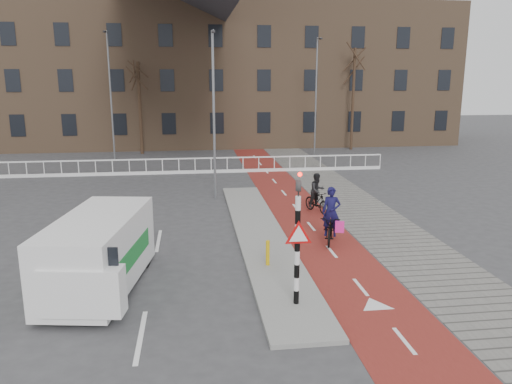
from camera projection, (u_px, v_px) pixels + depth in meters
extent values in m
plane|color=#38383A|center=(302.00, 277.00, 15.07)|extent=(120.00, 120.00, 0.00)
cube|color=maroon|center=(288.00, 197.00, 24.92)|extent=(2.50, 60.00, 0.01)
cube|color=slate|center=(342.00, 196.00, 25.27)|extent=(3.00, 60.00, 0.01)
cube|color=gray|center=(261.00, 235.00, 18.83)|extent=(1.80, 16.00, 0.12)
cylinder|color=black|center=(297.00, 251.00, 12.71)|extent=(0.14, 0.14, 2.88)
imported|color=black|center=(299.00, 180.00, 12.29)|extent=(0.13, 0.16, 0.80)
cylinder|color=#FF0C05|center=(300.00, 174.00, 12.12)|extent=(0.11, 0.02, 0.11)
cylinder|color=#E2B20C|center=(268.00, 253.00, 15.60)|extent=(0.12, 0.12, 0.80)
imported|color=black|center=(331.00, 228.00, 18.09)|extent=(1.28, 2.09, 1.04)
imported|color=#120F3C|center=(331.00, 212.00, 17.95)|extent=(0.76, 0.62, 1.80)
cube|color=#ED2196|center=(340.00, 227.00, 17.57)|extent=(0.36, 0.29, 0.38)
imported|color=black|center=(317.00, 202.00, 22.05)|extent=(1.09, 1.67, 0.98)
imported|color=black|center=(317.00, 190.00, 21.93)|extent=(0.92, 0.83, 1.53)
cube|color=white|center=(99.00, 251.00, 13.98)|extent=(2.72, 5.15, 1.96)
cube|color=#1C8333|center=(62.00, 256.00, 13.88)|extent=(0.52, 3.10, 0.55)
cube|color=#1C8333|center=(135.00, 253.00, 14.13)|extent=(0.52, 3.10, 0.55)
cube|color=black|center=(82.00, 265.00, 11.86)|extent=(1.75, 0.33, 0.90)
cylinder|color=black|center=(46.00, 303.00, 12.56)|extent=(0.35, 0.72, 0.69)
cylinder|color=black|center=(111.00, 303.00, 12.51)|extent=(0.35, 0.72, 0.69)
cylinder|color=black|center=(92.00, 256.00, 15.81)|extent=(0.35, 0.72, 0.69)
cylinder|color=black|center=(144.00, 257.00, 15.76)|extent=(0.35, 0.72, 0.69)
cube|color=silver|center=(162.00, 159.00, 30.64)|extent=(28.00, 0.08, 0.08)
cube|color=silver|center=(163.00, 173.00, 30.84)|extent=(28.00, 0.10, 0.20)
cube|color=#7F6047|center=(191.00, 75.00, 44.24)|extent=(46.00, 10.00, 12.00)
cylinder|color=black|center=(140.00, 109.00, 38.24)|extent=(0.26, 0.26, 7.00)
cylinder|color=black|center=(353.00, 100.00, 40.43)|extent=(0.22, 0.22, 8.12)
cylinder|color=slate|center=(214.00, 118.00, 23.71)|extent=(0.12, 0.12, 7.98)
cylinder|color=slate|center=(111.00, 97.00, 35.00)|extent=(0.12, 0.12, 8.95)
cylinder|color=slate|center=(316.00, 98.00, 37.41)|extent=(0.12, 0.12, 8.68)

